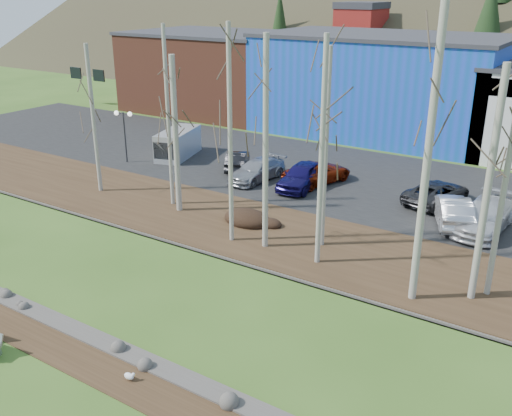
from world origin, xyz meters
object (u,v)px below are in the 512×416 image
Objects in this scene: seagull at (129,376)px; car_1 at (318,172)px; car_3 at (302,176)px; car_4 at (453,210)px; van_grey at (177,144)px; car_2 at (257,170)px; car_6 at (485,216)px; street_lamp at (124,122)px; car_5 at (437,192)px; car_0 at (237,160)px.

seagull is 21.35m from car_1.
car_3 is at bearing 93.77° from car_1.
van_grey is at bearing -28.60° from car_4.
car_6 is at bearing 3.27° from car_2.
car_4 is at bearing 2.82° from car_2.
car_3 reaches higher than car_2.
car_4 is at bearing -175.45° from car_6.
seagull is 25.70m from van_grey.
car_6 is 1.10× the size of van_grey.
street_lamp is at bearing 30.01° from car_1.
car_5 is 0.88× the size of car_6.
car_1 is at bearing 1.20° from street_lamp.
car_6 is at bearing 156.06° from car_5.
car_5 is 0.97× the size of van_grey.
car_0 is 0.81× the size of car_1.
van_grey is at bearing 170.08° from car_3.
car_1 is at bearing 17.02° from car_5.
car_5 is at bearing 144.62° from car_6.
car_4 is (5.17, 18.68, 0.72)m from seagull.
car_1 is (5.99, 0.42, 0.03)m from car_0.
seagull is 25.09m from street_lamp.
car_0 is at bearing 17.66° from car_5.
car_0 is at bearing -16.68° from van_grey.
van_grey is at bearing 178.35° from car_6.
car_1 is at bearing -14.55° from van_grey.
car_1 is 9.44m from car_4.
car_0 is 5.77m from car_3.
van_grey is (-18.96, -0.74, 0.33)m from car_5.
car_0 is 6.01m from car_1.
van_grey reaches higher than car_2.
car_0 is at bearing 176.86° from car_6.
car_1 reaches higher than car_5.
van_grey is (-11.08, 1.08, 0.20)m from car_3.
car_6 reaches higher than car_0.
car_4 is 20.65m from van_grey.
car_6 reaches higher than car_1.
car_6 is at bearing -175.50° from car_1.
car_2 is 11.28m from car_5.
van_grey is (-22.20, 1.83, 0.21)m from car_6.
street_lamp is 0.80× the size of car_2.
car_5 is at bearing 15.87° from car_2.
street_lamp reaches higher than car_3.
street_lamp is at bearing -7.19° from car_0.
car_3 is 1.00× the size of car_4.
seagull is 0.09× the size of car_5.
street_lamp is at bearing -143.95° from van_grey.
van_grey is at bearing 16.73° from car_5.
car_3 is 0.95× the size of van_grey.
car_6 reaches higher than car_4.
street_lamp is 24.56m from car_6.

